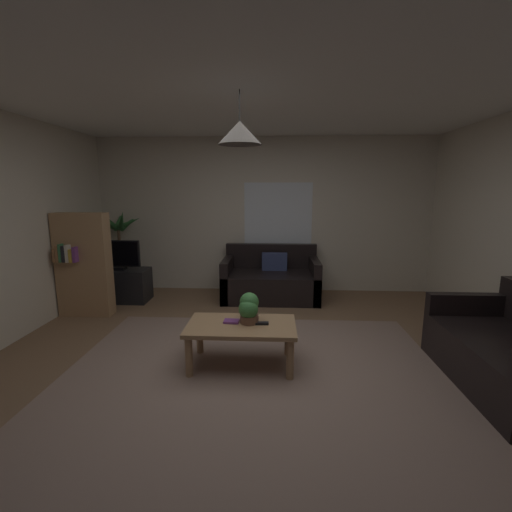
% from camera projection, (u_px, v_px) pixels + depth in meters
% --- Properties ---
extents(floor, '(5.49, 5.53, 0.02)m').
position_uv_depth(floor, '(254.00, 370.00, 3.42)').
color(floor, brown).
rests_on(floor, ground).
extents(rug, '(3.57, 3.04, 0.01)m').
position_uv_depth(rug, '(253.00, 379.00, 3.22)').
color(rug, gray).
rests_on(rug, ground).
extents(wall_back, '(5.61, 0.06, 2.54)m').
position_uv_depth(wall_back, '(264.00, 215.00, 5.92)').
color(wall_back, beige).
rests_on(wall_back, ground).
extents(ceiling, '(5.49, 5.53, 0.02)m').
position_uv_depth(ceiling, '(254.00, 85.00, 2.94)').
color(ceiling, white).
extents(window_pane, '(1.12, 0.01, 1.19)m').
position_uv_depth(window_pane, '(278.00, 219.00, 5.89)').
color(window_pane, white).
extents(couch_under_window, '(1.48, 0.86, 0.82)m').
position_uv_depth(couch_under_window, '(271.00, 281.00, 5.59)').
color(couch_under_window, black).
rests_on(couch_under_window, ground).
extents(coffee_table, '(1.04, 0.60, 0.42)m').
position_uv_depth(coffee_table, '(241.00, 331.00, 3.43)').
color(coffee_table, '#A87F56').
rests_on(coffee_table, ground).
extents(book_on_table_0, '(0.15, 0.11, 0.02)m').
position_uv_depth(book_on_table_0, '(231.00, 321.00, 3.46)').
color(book_on_table_0, '#72387F').
rests_on(book_on_table_0, coffee_table).
extents(remote_on_table_0, '(0.16, 0.06, 0.02)m').
position_uv_depth(remote_on_table_0, '(260.00, 323.00, 3.40)').
color(remote_on_table_0, black).
rests_on(remote_on_table_0, coffee_table).
extents(potted_plant_on_table, '(0.19, 0.23, 0.29)m').
position_uv_depth(potted_plant_on_table, '(249.00, 308.00, 3.42)').
color(potted_plant_on_table, brown).
rests_on(potted_plant_on_table, coffee_table).
extents(tv_stand, '(0.90, 0.44, 0.50)m').
position_uv_depth(tv_stand, '(119.00, 285.00, 5.45)').
color(tv_stand, black).
rests_on(tv_stand, ground).
extents(tv, '(0.71, 0.16, 0.45)m').
position_uv_depth(tv, '(117.00, 255.00, 5.35)').
color(tv, black).
rests_on(tv, tv_stand).
extents(potted_palm_corner, '(0.95, 0.88, 1.43)m').
position_uv_depth(potted_palm_corner, '(120.00, 252.00, 5.84)').
color(potted_palm_corner, beige).
rests_on(potted_palm_corner, ground).
extents(bookshelf_corner, '(0.70, 0.31, 1.40)m').
position_uv_depth(bookshelf_corner, '(83.00, 264.00, 4.76)').
color(bookshelf_corner, '#A87F56').
rests_on(bookshelf_corner, ground).
extents(pendant_lamp, '(0.39, 0.39, 0.46)m').
position_uv_depth(pendant_lamp, '(240.00, 133.00, 3.09)').
color(pendant_lamp, black).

